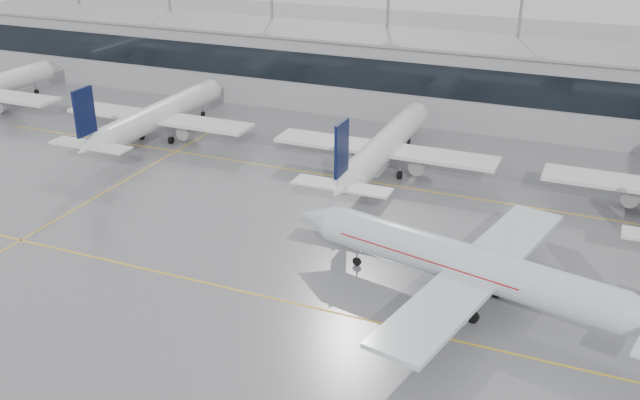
% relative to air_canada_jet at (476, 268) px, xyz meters
% --- Properties ---
extents(ground, '(320.00, 320.00, 0.00)m').
position_rel_air_canada_jet_xyz_m(ground, '(-17.55, -6.06, -3.89)').
color(ground, gray).
rests_on(ground, ground).
extents(taxi_line_main, '(120.00, 0.25, 0.01)m').
position_rel_air_canada_jet_xyz_m(taxi_line_main, '(-17.55, -6.06, -3.89)').
color(taxi_line_main, yellow).
rests_on(taxi_line_main, ground).
extents(taxi_line_north, '(120.00, 0.25, 0.01)m').
position_rel_air_canada_jet_xyz_m(taxi_line_north, '(-17.55, 23.94, -3.89)').
color(taxi_line_north, yellow).
rests_on(taxi_line_north, ground).
extents(taxi_line_cross, '(0.25, 60.00, 0.01)m').
position_rel_air_canada_jet_xyz_m(taxi_line_cross, '(-47.55, 8.94, -3.89)').
color(taxi_line_cross, yellow).
rests_on(taxi_line_cross, ground).
extents(terminal, '(180.00, 15.00, 12.00)m').
position_rel_air_canada_jet_xyz_m(terminal, '(-17.55, 55.94, 2.11)').
color(terminal, '#959598').
rests_on(terminal, ground).
extents(terminal_glass, '(180.00, 0.20, 5.00)m').
position_rel_air_canada_jet_xyz_m(terminal_glass, '(-17.55, 48.39, 3.61)').
color(terminal_glass, black).
rests_on(terminal_glass, ground).
extents(terminal_roof, '(182.00, 16.00, 0.40)m').
position_rel_air_canada_jet_xyz_m(terminal_roof, '(-17.55, 55.94, 8.31)').
color(terminal_roof, gray).
rests_on(terminal_roof, ground).
extents(light_masts, '(156.40, 1.00, 22.60)m').
position_rel_air_canada_jet_xyz_m(light_masts, '(-17.55, 61.94, 9.45)').
color(light_masts, gray).
rests_on(light_masts, ground).
extents(air_canada_jet, '(37.97, 31.22, 12.21)m').
position_rel_air_canada_jet_xyz_m(air_canada_jet, '(0.00, 0.00, 0.00)').
color(air_canada_jet, silver).
rests_on(air_canada_jet, ground).
extents(parked_jet_b, '(29.64, 36.96, 11.72)m').
position_rel_air_canada_jet_xyz_m(parked_jet_b, '(-52.55, 27.62, -0.18)').
color(parked_jet_b, white).
rests_on(parked_jet_b, ground).
extents(parked_jet_c, '(29.64, 36.96, 11.72)m').
position_rel_air_canada_jet_xyz_m(parked_jet_c, '(-17.55, 27.62, -0.18)').
color(parked_jet_c, white).
rests_on(parked_jet_c, ground).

